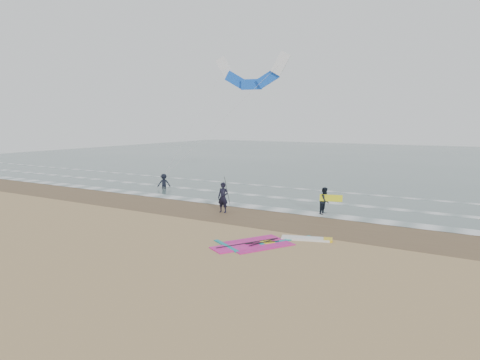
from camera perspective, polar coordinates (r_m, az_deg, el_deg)
The scene contains 11 objects.
ground at distance 19.57m, azimuth -4.97°, elevation -8.35°, with size 120.00×120.00×0.00m, color tan.
sea_water at distance 64.42m, azimuth 20.76°, elevation 2.53°, with size 120.00×80.00×0.02m, color #47605E.
wet_sand_band at distance 24.53m, azimuth 3.24°, elevation -4.98°, with size 120.00×5.00×0.01m, color brown.
foam_waterline at distance 28.46m, azimuth 7.38°, elevation -3.18°, with size 120.00×9.15×0.02m.
windsurf_rig at distance 19.49m, azimuth 4.14°, elevation -8.32°, with size 4.79×4.53×0.12m.
person_standing at distance 25.60m, azimuth -2.28°, elevation -2.35°, with size 0.67×0.44×1.82m, color black.
person_walking at distance 25.64m, azimuth 11.25°, elevation -2.74°, with size 0.78×0.61×1.60m, color black.
person_wading at distance 34.88m, azimuth -10.12°, elevation 0.09°, with size 1.03×0.59×1.59m, color black.
held_pole at distance 25.37m, azimuth -1.71°, elevation -1.47°, with size 0.17×0.86×1.82m.
carried_kiteboard at distance 25.38m, azimuth 12.04°, elevation -2.38°, with size 1.30×0.51×0.39m.
surf_kite at distance 35.45m, azimuth 1.51°, elevation 13.79°, with size 8.81×4.94×9.80m.
Camera 1 is at (10.99, -15.24, 5.47)m, focal length 32.00 mm.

